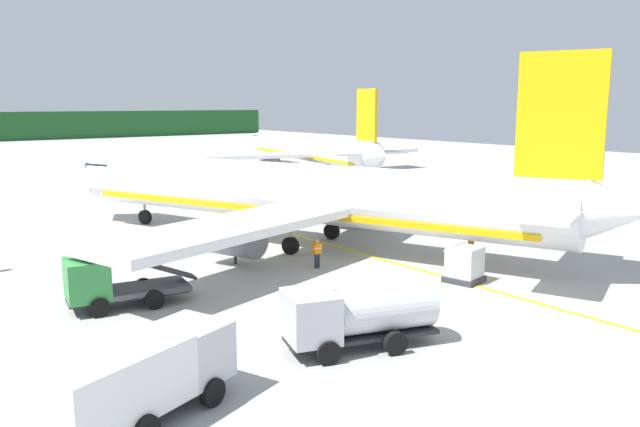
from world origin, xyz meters
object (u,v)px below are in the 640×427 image
at_px(airliner_mid_apron, 310,149).
at_px(cargo_container_near, 464,264).
at_px(service_truck_pushback, 107,283).
at_px(service_truck_baggage, 357,313).
at_px(crew_loader_left, 235,246).
at_px(crew_supervisor, 471,243).
at_px(airliner_foreground, 300,194).
at_px(service_truck_catering, 141,375).
at_px(crew_loader_right, 317,251).

height_order(airliner_mid_apron, cargo_container_near, airliner_mid_apron).
height_order(airliner_mid_apron, service_truck_pushback, airliner_mid_apron).
xyz_separation_m(service_truck_baggage, cargo_container_near, (10.48, 3.50, -0.45)).
relative_size(crew_loader_left, crew_supervisor, 1.04).
xyz_separation_m(airliner_foreground, service_truck_catering, (-17.59, -16.28, -1.95)).
relative_size(service_truck_pushback, crew_loader_right, 3.59).
distance_m(service_truck_pushback, crew_loader_left, 9.51).
distance_m(service_truck_catering, crew_loader_right, 18.31).
distance_m(service_truck_baggage, crew_loader_left, 14.49).
distance_m(service_truck_baggage, cargo_container_near, 11.06).
xyz_separation_m(airliner_foreground, airliner_mid_apron, (27.63, 35.64, -0.29)).
bearing_deg(cargo_container_near, service_truck_baggage, -161.52).
bearing_deg(service_truck_catering, crew_supervisor, 16.27).
height_order(airliner_foreground, service_truck_baggage, airliner_foreground).
height_order(airliner_foreground, cargo_container_near, airliner_foreground).
height_order(airliner_foreground, crew_supervisor, airliner_foreground).
relative_size(cargo_container_near, crew_loader_left, 1.19).
xyz_separation_m(service_truck_baggage, crew_supervisor, (14.65, 6.43, -0.42)).
height_order(service_truck_catering, cargo_container_near, service_truck_catering).
distance_m(airliner_mid_apron, crew_loader_right, 51.22).
bearing_deg(cargo_container_near, service_truck_pushback, 156.62).
bearing_deg(crew_loader_right, service_truck_pushback, 179.11).
bearing_deg(crew_loader_right, service_truck_baggage, -120.14).
bearing_deg(service_truck_pushback, cargo_container_near, -23.38).
height_order(airliner_mid_apron, service_truck_catering, airliner_mid_apron).
xyz_separation_m(airliner_foreground, service_truck_pushback, (-14.72, -5.31, -2.19)).
height_order(crew_loader_left, crew_supervisor, crew_loader_left).
bearing_deg(crew_loader_right, cargo_container_near, -57.14).
xyz_separation_m(service_truck_catering, cargo_container_near, (19.23, 3.90, -0.50)).
bearing_deg(service_truck_baggage, airliner_mid_apron, 54.71).
distance_m(airliner_mid_apron, service_truck_pushback, 58.94).
height_order(crew_loader_left, crew_loader_right, crew_loader_left).
bearing_deg(crew_supervisor, service_truck_catering, -163.73).
xyz_separation_m(airliner_mid_apron, cargo_container_near, (-25.99, -48.03, -2.15)).
distance_m(airliner_mid_apron, crew_loader_left, 50.25).
distance_m(crew_loader_right, crew_supervisor, 9.48).
relative_size(service_truck_pushback, crew_loader_left, 3.49).
bearing_deg(airliner_mid_apron, cargo_container_near, -118.42).
distance_m(airliner_mid_apron, cargo_container_near, 54.65).
bearing_deg(service_truck_catering, airliner_foreground, 42.79).
height_order(airliner_mid_apron, service_truck_baggage, airliner_mid_apron).
distance_m(cargo_container_near, crew_supervisor, 5.09).
height_order(airliner_foreground, service_truck_catering, airliner_foreground).
xyz_separation_m(service_truck_pushback, crew_loader_right, (11.91, -0.18, -0.20)).
distance_m(cargo_container_near, crew_loader_right, 8.20).
xyz_separation_m(airliner_mid_apron, service_truck_pushback, (-42.35, -40.95, -1.90)).
bearing_deg(service_truck_baggage, crew_supervisor, 23.69).
height_order(service_truck_pushback, crew_loader_left, service_truck_pushback).
bearing_deg(crew_loader_left, cargo_container_near, -54.68).
relative_size(service_truck_pushback, cargo_container_near, 2.93).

